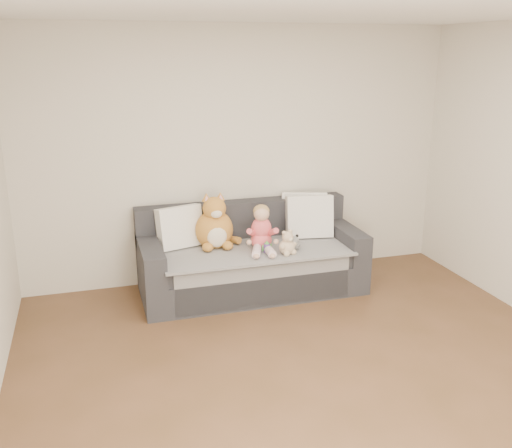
{
  "coord_description": "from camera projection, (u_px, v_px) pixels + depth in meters",
  "views": [
    {
      "loc": [
        -1.51,
        -3.11,
        2.35
      ],
      "look_at": [
        -0.02,
        1.87,
        0.75
      ],
      "focal_mm": 40.0,
      "sensor_mm": 36.0,
      "label": 1
    }
  ],
  "objects": [
    {
      "name": "plush_cow",
      "position": [
        293.0,
        243.0,
        5.55
      ],
      "size": [
        0.14,
        0.22,
        0.18
      ],
      "rotation": [
        0.0,
        0.0,
        -0.23
      ],
      "color": "white",
      "rests_on": "sofa"
    },
    {
      "name": "cushion_right_front",
      "position": [
        309.0,
        216.0,
        5.9
      ],
      "size": [
        0.51,
        0.29,
        0.45
      ],
      "rotation": [
        0.0,
        0.0,
        -0.16
      ],
      "color": "silver",
      "rests_on": "sofa"
    },
    {
      "name": "room_shell",
      "position": [
        318.0,
        207.0,
        3.96
      ],
      "size": [
        5.0,
        5.0,
        5.0
      ],
      "color": "brown",
      "rests_on": "ground"
    },
    {
      "name": "toddler",
      "position": [
        262.0,
        231.0,
        5.53
      ],
      "size": [
        0.31,
        0.46,
        0.45
      ],
      "rotation": [
        0.0,
        0.0,
        -0.21
      ],
      "color": "#DF534E",
      "rests_on": "sofa"
    },
    {
      "name": "plush_cat",
      "position": [
        215.0,
        226.0,
        5.6
      ],
      "size": [
        0.46,
        0.39,
        0.57
      ],
      "rotation": [
        0.0,
        0.0,
        -0.01
      ],
      "color": "#BE752A",
      "rests_on": "sofa"
    },
    {
      "name": "sippy_cup",
      "position": [
        267.0,
        246.0,
        5.48
      ],
      "size": [
        0.1,
        0.08,
        0.12
      ],
      "rotation": [
        0.0,
        0.0,
        0.2
      ],
      "color": "#54328A",
      "rests_on": "sofa"
    },
    {
      "name": "teddy_bear",
      "position": [
        287.0,
        244.0,
        5.42
      ],
      "size": [
        0.19,
        0.15,
        0.25
      ],
      "rotation": [
        0.0,
        0.0,
        0.35
      ],
      "color": "#D0B590",
      "rests_on": "sofa"
    },
    {
      "name": "cushion_left",
      "position": [
        180.0,
        227.0,
        5.59
      ],
      "size": [
        0.48,
        0.31,
        0.42
      ],
      "rotation": [
        0.0,
        0.0,
        0.28
      ],
      "color": "silver",
      "rests_on": "sofa"
    },
    {
      "name": "sofa",
      "position": [
        251.0,
        260.0,
        5.74
      ],
      "size": [
        2.2,
        0.94,
        0.85
      ],
      "color": "#2B2B30",
      "rests_on": "ground"
    },
    {
      "name": "cushion_right_back",
      "position": [
        304.0,
        213.0,
        6.04
      ],
      "size": [
        0.52,
        0.35,
        0.45
      ],
      "rotation": [
        0.0,
        0.0,
        -0.31
      ],
      "color": "silver",
      "rests_on": "sofa"
    }
  ]
}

